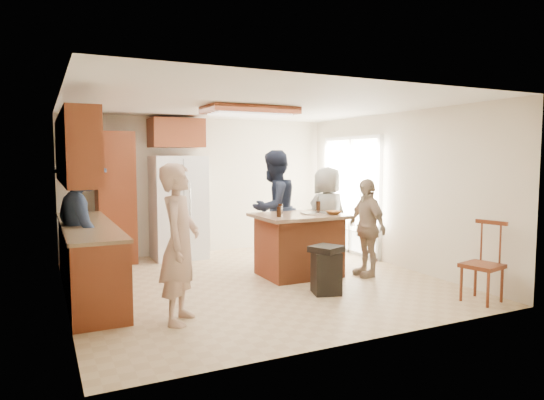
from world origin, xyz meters
name	(u,v)px	position (x,y,z in m)	size (l,w,h in m)	color
room_shell	(414,201)	(4.37, 1.64, 0.87)	(8.00, 5.20, 5.00)	tan
person_front_left	(180,243)	(-1.41, -1.18, 0.86)	(0.62, 0.46, 1.71)	tan
person_behind_left	(274,208)	(0.69, 0.83, 0.95)	(0.92, 0.57, 1.89)	#181E30
person_behind_right	(327,216)	(1.54, 0.56, 0.81)	(0.79, 0.52, 1.62)	gray
person_side_right	(367,227)	(1.65, -0.37, 0.73)	(0.86, 0.44, 1.46)	#9E866C
person_counter	(82,224)	(-2.26, 0.43, 0.92)	(1.19, 0.55, 1.84)	#1A2234
left_cabinetry	(84,221)	(-2.24, 0.40, 0.96)	(0.64, 3.00, 2.30)	maroon
back_wall_units	(131,181)	(-1.33, 2.20, 1.38)	(1.80, 0.60, 2.45)	maroon
refrigerator	(179,207)	(-0.55, 2.12, 0.90)	(0.90, 0.76, 1.80)	white
kitchen_island	(299,244)	(0.74, 0.08, 0.47)	(1.28, 1.03, 0.93)	brown
island_items	(315,211)	(0.97, 0.01, 0.97)	(1.03, 0.72, 0.15)	silver
trash_bin	(326,269)	(0.59, -0.94, 0.32)	(0.47, 0.47, 0.63)	black
spindle_chair	(483,265)	(2.14, -2.07, 0.45)	(0.50, 0.50, 0.99)	maroon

